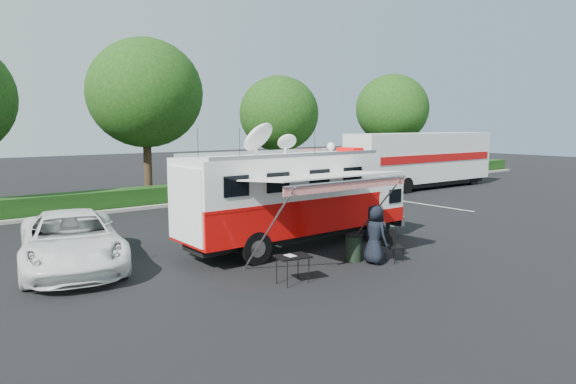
% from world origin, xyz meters
% --- Properties ---
extents(ground_plane, '(120.00, 120.00, 0.00)m').
position_xyz_m(ground_plane, '(0.00, 0.00, 0.00)').
color(ground_plane, black).
rests_on(ground_plane, ground).
extents(back_border, '(60.00, 6.14, 8.87)m').
position_xyz_m(back_border, '(1.14, 12.90, 5.00)').
color(back_border, '#9E998E').
rests_on(back_border, ground_plane).
extents(stall_lines, '(24.12, 5.50, 0.01)m').
position_xyz_m(stall_lines, '(-0.50, 3.00, 0.00)').
color(stall_lines, silver).
rests_on(stall_lines, ground_plane).
extents(command_truck, '(8.70, 2.40, 4.18)m').
position_xyz_m(command_truck, '(-0.08, -0.00, 1.79)').
color(command_truck, black).
rests_on(command_truck, ground_plane).
extents(awning, '(4.75, 2.47, 2.87)m').
position_xyz_m(awning, '(-0.86, -2.49, 2.69)').
color(awning, silver).
rests_on(awning, ground_plane).
extents(white_suv, '(3.97, 6.48, 1.68)m').
position_xyz_m(white_suv, '(-7.02, 2.07, 0.00)').
color(white_suv, white).
rests_on(white_suv, ground_plane).
extents(person, '(0.63, 0.93, 1.84)m').
position_xyz_m(person, '(0.53, -3.20, 0.00)').
color(person, black).
rests_on(person, ground_plane).
extents(folding_table, '(1.02, 0.81, 0.77)m').
position_xyz_m(folding_table, '(-2.72, -3.20, 0.72)').
color(folding_table, black).
rests_on(folding_table, ground_plane).
extents(folding_chair, '(0.63, 0.67, 1.01)m').
position_xyz_m(folding_chair, '(1.16, -3.33, 0.60)').
color(folding_chair, black).
rests_on(folding_chair, ground_plane).
extents(trash_bin, '(0.57, 0.57, 0.85)m').
position_xyz_m(trash_bin, '(0.25, -2.58, 0.43)').
color(trash_bin, black).
rests_on(trash_bin, ground_plane).
extents(semi_trailer, '(12.07, 2.83, 3.70)m').
position_xyz_m(semi_trailer, '(17.03, 7.84, 1.95)').
color(semi_trailer, silver).
rests_on(semi_trailer, ground_plane).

